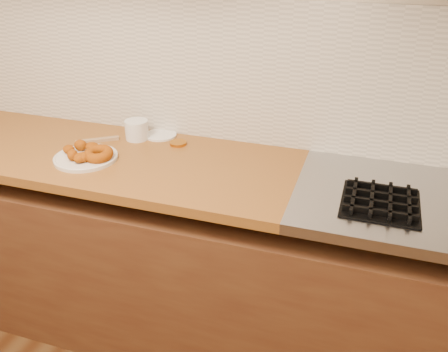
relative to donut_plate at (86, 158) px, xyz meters
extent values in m
cube|color=#C1B297|center=(0.35, 0.39, 0.44)|extent=(4.00, 0.02, 2.70)
cube|color=#52321A|center=(0.35, 0.08, -0.52)|extent=(3.60, 0.60, 0.77)
cube|color=brown|center=(-0.30, 0.08, -0.03)|extent=(2.30, 0.62, 0.04)
cube|color=beige|center=(0.35, 0.38, 0.29)|extent=(3.60, 0.02, 0.60)
cube|color=black|center=(1.15, 0.00, 0.00)|extent=(0.26, 0.26, 0.01)
cube|color=black|center=(1.06, 0.00, 0.01)|extent=(0.01, 0.24, 0.02)
cube|color=black|center=(1.15, -0.09, 0.01)|extent=(0.24, 0.01, 0.02)
cube|color=black|center=(1.12, 0.00, 0.01)|extent=(0.01, 0.24, 0.02)
cube|color=black|center=(1.15, -0.03, 0.01)|extent=(0.24, 0.01, 0.02)
cube|color=black|center=(1.18, 0.00, 0.01)|extent=(0.01, 0.24, 0.02)
cube|color=black|center=(1.15, 0.03, 0.01)|extent=(0.24, 0.01, 0.02)
cube|color=black|center=(1.24, 0.00, 0.01)|extent=(0.01, 0.24, 0.02)
cube|color=black|center=(1.15, 0.09, 0.01)|extent=(0.24, 0.01, 0.02)
cylinder|color=beige|center=(0.00, 0.00, 0.00)|extent=(0.26, 0.26, 0.01)
torus|color=#7B3507|center=(0.06, 0.00, 0.03)|extent=(0.15, 0.15, 0.05)
ellipsoid|color=#7B3507|center=(-0.05, 0.04, 0.03)|extent=(0.06, 0.06, 0.05)
ellipsoid|color=#7B3507|center=(-0.08, 0.00, 0.03)|extent=(0.05, 0.05, 0.04)
ellipsoid|color=#7B3507|center=(-0.03, -0.05, 0.03)|extent=(0.06, 0.06, 0.04)
ellipsoid|color=#7B3507|center=(0.01, -0.05, 0.03)|extent=(0.05, 0.07, 0.04)
ellipsoid|color=#7B3507|center=(-0.01, 0.06, 0.02)|extent=(0.07, 0.06, 0.03)
ellipsoid|color=#7B3507|center=(0.02, -0.04, 0.03)|extent=(0.07, 0.07, 0.04)
cylinder|color=silver|center=(0.10, 0.26, 0.04)|extent=(0.12, 0.12, 0.09)
cylinder|color=silver|center=(0.19, 0.32, 0.00)|extent=(0.15, 0.15, 0.01)
cylinder|color=#B26C19|center=(0.30, 0.26, 0.00)|extent=(0.09, 0.09, 0.01)
cube|color=#92724D|center=(-0.05, 0.17, 0.00)|extent=(0.17, 0.13, 0.01)
camera|label=1|loc=(1.08, -1.48, 0.83)|focal=38.00mm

